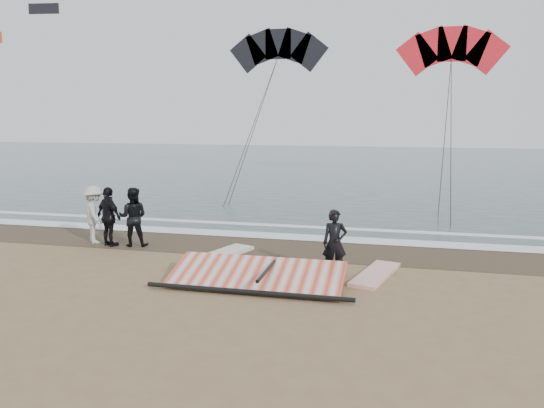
{
  "coord_description": "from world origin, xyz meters",
  "views": [
    {
      "loc": [
        2.66,
        -10.98,
        3.99
      ],
      "look_at": [
        -0.66,
        3.0,
        1.6
      ],
      "focal_mm": 35.0,
      "sensor_mm": 36.0,
      "label": 1
    }
  ],
  "objects_px": {
    "board_cream": "(218,256)",
    "sail_rig": "(255,276)",
    "board_white": "(375,274)",
    "man_main": "(335,243)"
  },
  "relations": [
    {
      "from": "sail_rig",
      "to": "board_cream",
      "type": "bearing_deg",
      "value": 128.81
    },
    {
      "from": "sail_rig",
      "to": "board_white",
      "type": "bearing_deg",
      "value": 25.25
    },
    {
      "from": "man_main",
      "to": "board_white",
      "type": "bearing_deg",
      "value": -4.26
    },
    {
      "from": "board_cream",
      "to": "sail_rig",
      "type": "bearing_deg",
      "value": -31.71
    },
    {
      "from": "man_main",
      "to": "board_white",
      "type": "distance_m",
      "value": 1.31
    },
    {
      "from": "board_white",
      "to": "sail_rig",
      "type": "xyz_separation_m",
      "value": [
        -2.79,
        -1.32,
        0.15
      ]
    },
    {
      "from": "board_white",
      "to": "sail_rig",
      "type": "relative_size",
      "value": 0.49
    },
    {
      "from": "board_white",
      "to": "sail_rig",
      "type": "height_order",
      "value": "sail_rig"
    },
    {
      "from": "man_main",
      "to": "board_cream",
      "type": "height_order",
      "value": "man_main"
    },
    {
      "from": "board_white",
      "to": "board_cream",
      "type": "distance_m",
      "value": 4.51
    }
  ]
}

